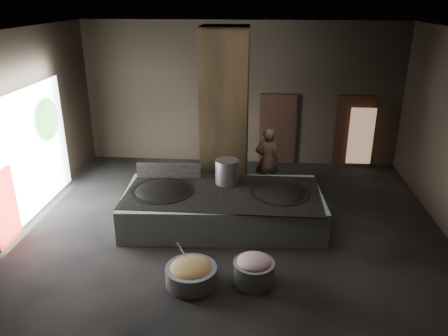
# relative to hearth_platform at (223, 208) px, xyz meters

# --- Properties ---
(floor) EXTENTS (10.00, 9.00, 0.10)m
(floor) POSITION_rel_hearth_platform_xyz_m (0.20, -0.20, -0.46)
(floor) COLOR black
(floor) RESTS_ON ground
(ceiling) EXTENTS (10.00, 9.00, 0.10)m
(ceiling) POSITION_rel_hearth_platform_xyz_m (0.20, -0.20, 4.14)
(ceiling) COLOR black
(ceiling) RESTS_ON back_wall
(back_wall) EXTENTS (10.00, 0.10, 4.50)m
(back_wall) POSITION_rel_hearth_platform_xyz_m (0.20, 4.35, 1.84)
(back_wall) COLOR black
(back_wall) RESTS_ON ground
(front_wall) EXTENTS (10.00, 0.10, 4.50)m
(front_wall) POSITION_rel_hearth_platform_xyz_m (0.20, -4.75, 1.84)
(front_wall) COLOR black
(front_wall) RESTS_ON ground
(left_wall) EXTENTS (0.10, 9.00, 4.50)m
(left_wall) POSITION_rel_hearth_platform_xyz_m (-4.85, -0.20, 1.84)
(left_wall) COLOR black
(left_wall) RESTS_ON ground
(pillar) EXTENTS (1.20, 1.20, 4.50)m
(pillar) POSITION_rel_hearth_platform_xyz_m (-0.10, 1.70, 1.84)
(pillar) COLOR black
(pillar) RESTS_ON ground
(hearth_platform) EXTENTS (4.83, 2.55, 0.82)m
(hearth_platform) POSITION_rel_hearth_platform_xyz_m (0.00, 0.00, 0.00)
(hearth_platform) COLOR #B3C6B6
(hearth_platform) RESTS_ON ground
(platform_cap) EXTENTS (4.59, 2.20, 0.03)m
(platform_cap) POSITION_rel_hearth_platform_xyz_m (0.00, 0.00, 0.41)
(platform_cap) COLOR black
(platform_cap) RESTS_ON hearth_platform
(wok_left) EXTENTS (1.48, 1.48, 0.41)m
(wok_left) POSITION_rel_hearth_platform_xyz_m (-1.45, -0.05, 0.34)
(wok_left) COLOR black
(wok_left) RESTS_ON hearth_platform
(wok_left_rim) EXTENTS (1.51, 1.51, 0.05)m
(wok_left_rim) POSITION_rel_hearth_platform_xyz_m (-1.45, -0.05, 0.41)
(wok_left_rim) COLOR black
(wok_left_rim) RESTS_ON hearth_platform
(wok_right) EXTENTS (1.38, 1.38, 0.39)m
(wok_right) POSITION_rel_hearth_platform_xyz_m (1.35, 0.05, 0.34)
(wok_right) COLOR black
(wok_right) RESTS_ON hearth_platform
(wok_right_rim) EXTENTS (1.41, 1.41, 0.05)m
(wok_right_rim) POSITION_rel_hearth_platform_xyz_m (1.35, 0.05, 0.41)
(wok_right_rim) COLOR black
(wok_right_rim) RESTS_ON hearth_platform
(stock_pot) EXTENTS (0.57, 0.57, 0.61)m
(stock_pot) POSITION_rel_hearth_platform_xyz_m (0.05, 0.55, 0.72)
(stock_pot) COLOR #B2B3BA
(stock_pot) RESTS_ON hearth_platform
(splash_guard) EXTENTS (1.63, 0.17, 0.41)m
(splash_guard) POSITION_rel_hearth_platform_xyz_m (-1.45, 0.75, 0.62)
(splash_guard) COLOR black
(splash_guard) RESTS_ON hearth_platform
(cook) EXTENTS (0.69, 0.47, 1.83)m
(cook) POSITION_rel_hearth_platform_xyz_m (1.06, 2.01, 0.51)
(cook) COLOR #895945
(cook) RESTS_ON ground
(veg_basin) EXTENTS (1.06, 1.06, 0.37)m
(veg_basin) POSITION_rel_hearth_platform_xyz_m (-0.39, -2.45, -0.22)
(veg_basin) COLOR gray
(veg_basin) RESTS_ON ground
(veg_fill) EXTENTS (0.82, 0.82, 0.25)m
(veg_fill) POSITION_rel_hearth_platform_xyz_m (-0.39, -2.45, -0.06)
(veg_fill) COLOR #939A4A
(veg_fill) RESTS_ON veg_basin
(ladle) EXTENTS (0.22, 0.36, 0.71)m
(ladle) POSITION_rel_hearth_platform_xyz_m (-0.54, -2.30, 0.14)
(ladle) COLOR #B2B3BA
(ladle) RESTS_ON veg_basin
(meat_basin) EXTENTS (1.01, 1.01, 0.44)m
(meat_basin) POSITION_rel_hearth_platform_xyz_m (0.80, -2.29, -0.19)
(meat_basin) COLOR gray
(meat_basin) RESTS_ON ground
(meat_fill) EXTENTS (0.66, 0.66, 0.25)m
(meat_fill) POSITION_rel_hearth_platform_xyz_m (0.80, -2.29, 0.04)
(meat_fill) COLOR #B66D74
(meat_fill) RESTS_ON meat_basin
(doorway_near) EXTENTS (1.18, 0.08, 2.38)m
(doorway_near) POSITION_rel_hearth_platform_xyz_m (1.40, 4.25, 0.69)
(doorway_near) COLOR black
(doorway_near) RESTS_ON ground
(doorway_near_glow) EXTENTS (0.78, 0.04, 1.84)m
(doorway_near_glow) POSITION_rel_hearth_platform_xyz_m (1.11, 4.41, 0.64)
(doorway_near_glow) COLOR #8C6647
(doorway_near_glow) RESTS_ON ground
(doorway_far) EXTENTS (1.18, 0.08, 2.38)m
(doorway_far) POSITION_rel_hearth_platform_xyz_m (3.80, 4.25, 0.69)
(doorway_far) COLOR black
(doorway_far) RESTS_ON ground
(doorway_far_glow) EXTENTS (0.77, 0.04, 1.82)m
(doorway_far_glow) POSITION_rel_hearth_platform_xyz_m (4.01, 4.04, 0.64)
(doorway_far_glow) COLOR #8C6647
(doorway_far_glow) RESTS_ON ground
(left_opening) EXTENTS (0.04, 4.20, 3.10)m
(left_opening) POSITION_rel_hearth_platform_xyz_m (-4.75, 0.00, 1.19)
(left_opening) COLOR white
(left_opening) RESTS_ON ground
(pavilion_sliver) EXTENTS (0.05, 0.90, 1.70)m
(pavilion_sliver) POSITION_rel_hearth_platform_xyz_m (-4.68, -1.30, 0.44)
(pavilion_sliver) COLOR maroon
(pavilion_sliver) RESTS_ON ground
(tree_silhouette) EXTENTS (0.28, 1.10, 1.10)m
(tree_silhouette) POSITION_rel_hearth_platform_xyz_m (-4.65, 1.10, 1.79)
(tree_silhouette) COLOR #194714
(tree_silhouette) RESTS_ON left_opening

